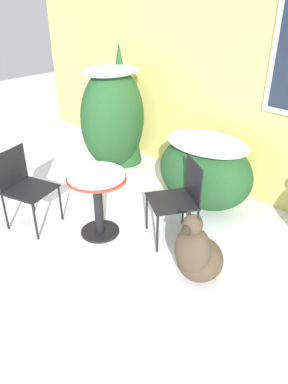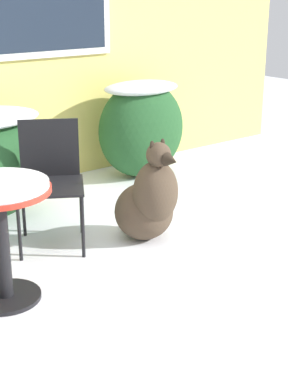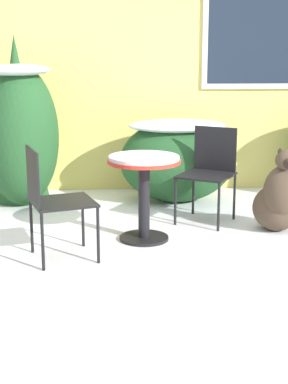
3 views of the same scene
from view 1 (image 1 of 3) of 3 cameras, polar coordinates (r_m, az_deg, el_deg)
name	(u,v)px [view 1 (image 1 of 3)]	position (r m, az deg, el deg)	size (l,w,h in m)	color
ground_plane	(102,260)	(3.83, -6.49, -10.32)	(16.00, 16.00, 0.00)	white
house_wall	(248,61)	(4.65, 15.51, 18.73)	(8.00, 0.10, 3.26)	#E5D16B
shrub_left	(113,116)	(5.43, -4.79, 11.41)	(0.78, 0.98, 1.45)	#235128
shrub_middle	(205,170)	(4.54, 9.27, 3.36)	(1.21, 0.88, 0.88)	#235128
evergreen_bush	(121,105)	(5.57, -3.59, 13.08)	(0.61, 0.61, 1.75)	#235128
patio_table	(97,190)	(3.93, -7.13, 0.32)	(0.62, 0.62, 0.73)	black
patio_chair_near_table	(179,196)	(3.88, 5.40, -0.67)	(0.63, 0.63, 0.88)	black
patio_chair_far_side	(24,184)	(4.30, -17.79, 1.11)	(0.58, 0.58, 0.88)	black
dog	(197,254)	(3.45, 8.07, -9.39)	(0.46, 0.64, 0.78)	#4C3D2D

